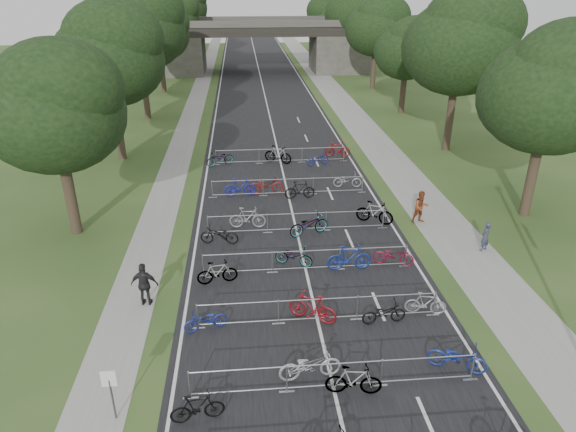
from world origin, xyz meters
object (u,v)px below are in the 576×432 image
overpass_bridge (259,46)px  pedestrian_a (485,237)px  pedestrian_c (145,285)px  pedestrian_b (421,207)px  park_sign (110,386)px

overpass_bridge → pedestrian_a: overpass_bridge is taller
overpass_bridge → pedestrian_c: 56.46m
pedestrian_a → pedestrian_b: bearing=-88.1°
overpass_bridge → park_sign: overpass_bridge is taller
overpass_bridge → pedestrian_c: size_ratio=16.47×
park_sign → pedestrian_b: park_sign is taller
park_sign → pedestrian_a: bearing=30.3°
park_sign → pedestrian_b: (13.60, 12.54, -0.37)m
overpass_bridge → pedestrian_b: overpass_bridge is taller
pedestrian_c → pedestrian_a: bearing=-162.2°
park_sign → pedestrian_c: 6.02m
park_sign → overpass_bridge: bearing=83.7°
pedestrian_a → pedestrian_b: (-2.07, 3.39, 0.13)m
park_sign → pedestrian_a: size_ratio=1.20×
pedestrian_c → overpass_bridge: bearing=-90.4°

